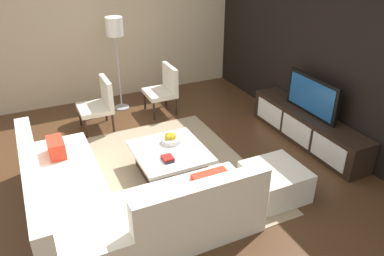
% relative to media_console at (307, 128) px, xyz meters
% --- Properties ---
extents(ground_plane, '(14.00, 14.00, 0.00)m').
position_rel_media_console_xyz_m(ground_plane, '(0.00, -2.40, -0.25)').
color(ground_plane, '#4C301C').
extents(feature_wall_back, '(6.40, 0.12, 2.80)m').
position_rel_media_console_xyz_m(feature_wall_back, '(0.00, 0.30, 1.15)').
color(feature_wall_back, black).
rests_on(feature_wall_back, ground).
extents(side_wall_left, '(0.12, 5.20, 2.80)m').
position_rel_media_console_xyz_m(side_wall_left, '(-3.20, -2.20, 1.15)').
color(side_wall_left, beige).
rests_on(side_wall_left, ground).
extents(area_rug, '(3.00, 2.41, 0.01)m').
position_rel_media_console_xyz_m(area_rug, '(-0.10, -2.40, -0.24)').
color(area_rug, tan).
rests_on(area_rug, ground).
extents(media_console, '(2.29, 0.45, 0.50)m').
position_rel_media_console_xyz_m(media_console, '(0.00, 0.00, 0.00)').
color(media_console, black).
rests_on(media_console, ground).
extents(television, '(1.05, 0.06, 0.59)m').
position_rel_media_console_xyz_m(television, '(0.00, 0.00, 0.54)').
color(television, black).
rests_on(television, media_console).
extents(sectional_couch, '(2.43, 2.36, 0.83)m').
position_rel_media_console_xyz_m(sectional_couch, '(0.52, -3.27, 0.04)').
color(sectional_couch, silver).
rests_on(sectional_couch, ground).
extents(coffee_table, '(1.01, 0.95, 0.38)m').
position_rel_media_console_xyz_m(coffee_table, '(-0.10, -2.30, -0.05)').
color(coffee_table, black).
rests_on(coffee_table, ground).
extents(accent_chair_near, '(0.56, 0.53, 0.87)m').
position_rel_media_console_xyz_m(accent_chair_near, '(-1.87, -2.82, 0.24)').
color(accent_chair_near, black).
rests_on(accent_chair_near, ground).
extents(floor_lamp, '(0.30, 0.30, 1.70)m').
position_rel_media_console_xyz_m(floor_lamp, '(-2.51, -2.30, 1.17)').
color(floor_lamp, '#A5A5AA').
rests_on(floor_lamp, ground).
extents(ottoman, '(0.70, 0.70, 0.40)m').
position_rel_media_console_xyz_m(ottoman, '(0.91, -1.28, -0.05)').
color(ottoman, silver).
rests_on(ottoman, ground).
extents(fruit_bowl, '(0.28, 0.28, 0.14)m').
position_rel_media_console_xyz_m(fruit_bowl, '(-0.28, -2.20, 0.19)').
color(fruit_bowl, silver).
rests_on(fruit_bowl, coffee_table).
extents(accent_chair_far, '(0.57, 0.51, 0.87)m').
position_rel_media_console_xyz_m(accent_chair_far, '(-2.03, -1.61, 0.24)').
color(accent_chair_far, black).
rests_on(accent_chair_far, ground).
extents(book_stack, '(0.19, 0.14, 0.05)m').
position_rel_media_console_xyz_m(book_stack, '(0.12, -2.42, 0.15)').
color(book_stack, '#1E232D').
rests_on(book_stack, coffee_table).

